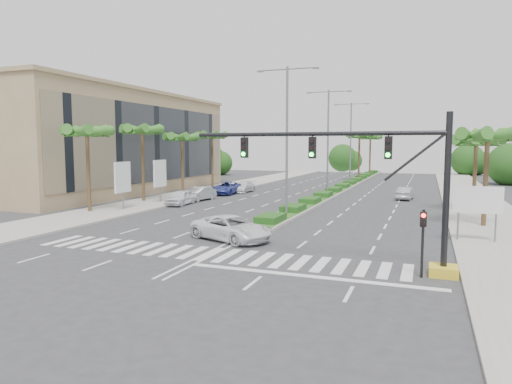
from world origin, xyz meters
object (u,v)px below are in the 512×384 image
car_parked_a (181,197)px  car_right (405,193)px  car_parked_b (199,194)px  car_parked_c (226,188)px  car_parked_d (243,187)px  car_crossing (231,228)px

car_parked_a → car_right: bearing=28.8°
car_parked_b → car_parked_c: (0.00, 6.82, 0.03)m
car_parked_a → car_parked_d: bearing=82.7°
car_crossing → car_parked_a: bearing=62.3°
car_parked_d → car_crossing: car_crossing is taller
car_parked_d → car_right: size_ratio=1.13×
car_parked_a → car_crossing: (11.39, -13.69, 0.02)m
car_parked_a → car_parked_d: size_ratio=0.93×
car_parked_c → car_parked_a: bearing=-92.2°
car_parked_c → car_parked_d: bearing=67.7°
car_parked_b → car_parked_c: bearing=97.7°
car_parked_d → car_right: bearing=-1.7°
car_parked_d → car_parked_c: bearing=-109.1°
car_parked_d → car_parked_a: bearing=-93.3°
car_parked_b → car_right: size_ratio=1.08×
car_parked_c → car_parked_d: car_parked_c is taller
car_right → car_parked_d: bearing=2.2°
car_crossing → car_right: 27.71m
car_right → car_crossing: bearing=76.2°
car_parked_b → car_parked_d: (1.04, 9.66, -0.06)m
car_crossing → car_parked_d: bearing=43.4°
car_parked_c → car_right: (20.30, 1.91, -0.08)m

